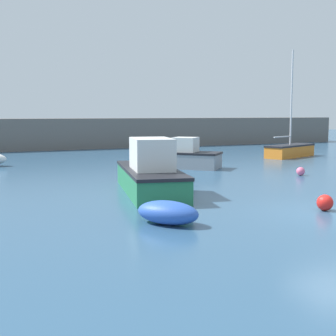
# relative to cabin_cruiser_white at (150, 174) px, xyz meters

# --- Properties ---
(ground_plane) EXTENTS (120.00, 120.00, 0.20)m
(ground_plane) POSITION_rel_cabin_cruiser_white_xyz_m (3.78, -5.97, -0.87)
(ground_plane) COLOR #2D5170
(harbor_breakwater) EXTENTS (53.08, 3.16, 2.69)m
(harbor_breakwater) POSITION_rel_cabin_cruiser_white_xyz_m (3.78, 24.67, 0.57)
(harbor_breakwater) COLOR #66605B
(harbor_breakwater) RESTS_ON ground_plane
(cabin_cruiser_white) EXTENTS (3.21, 6.56, 2.18)m
(cabin_cruiser_white) POSITION_rel_cabin_cruiser_white_xyz_m (0.00, 0.00, 0.00)
(cabin_cruiser_white) COLOR #287A4C
(cabin_cruiser_white) RESTS_ON ground_plane
(sailboat_tall_mast) EXTENTS (4.92, 3.15, 7.57)m
(sailboat_tall_mast) POSITION_rel_cabin_cruiser_white_xyz_m (14.87, 10.20, -0.26)
(sailboat_tall_mast) COLOR orange
(sailboat_tall_mast) RESTS_ON ground_plane
(fishing_dinghy_green) EXTENTS (1.92, 2.10, 0.67)m
(fishing_dinghy_green) POSITION_rel_cabin_cruiser_white_xyz_m (-1.49, -5.06, -0.43)
(fishing_dinghy_green) COLOR #2D56B7
(fishing_dinghy_green) RESTS_ON ground_plane
(motorboat_with_cabin) EXTENTS (4.59, 4.53, 1.76)m
(motorboat_with_cabin) POSITION_rel_cabin_cruiser_white_xyz_m (4.80, 7.34, -0.16)
(motorboat_with_cabin) COLOR gray
(motorboat_with_cabin) RESTS_ON ground_plane
(mooring_buoy_pink) EXTENTS (0.43, 0.43, 0.43)m
(mooring_buoy_pink) POSITION_rel_cabin_cruiser_white_xyz_m (8.88, 1.78, -0.56)
(mooring_buoy_pink) COLOR #EA668C
(mooring_buoy_pink) RESTS_ON ground_plane
(mooring_buoy_red) EXTENTS (0.53, 0.53, 0.53)m
(mooring_buoy_red) POSITION_rel_cabin_cruiser_white_xyz_m (3.91, -5.42, -0.51)
(mooring_buoy_red) COLOR red
(mooring_buoy_red) RESTS_ON ground_plane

